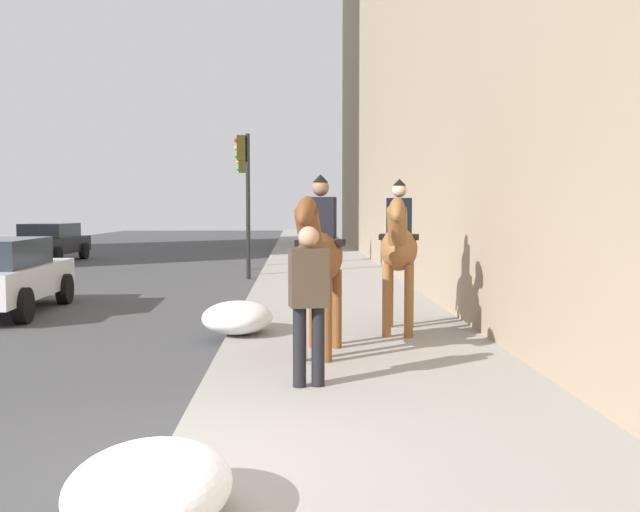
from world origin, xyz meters
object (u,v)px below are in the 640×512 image
Objects in this scene: traffic_light_far_curb at (245,189)px; car_mid_lane at (48,242)px; mounted_horse_near at (319,255)px; traffic_light_near_curb at (245,182)px; mounted_horse_far at (399,247)px; pedestrian_greeting at (309,295)px.

car_mid_lane is at bearing 63.99° from traffic_light_far_curb.
mounted_horse_near is 0.59× the size of traffic_light_far_curb.
car_mid_lane is 1.18× the size of traffic_light_far_curb.
car_mid_lane is 1.13× the size of traffic_light_near_curb.
pedestrian_greeting is (-3.25, 1.42, -0.33)m from mounted_horse_far.
mounted_horse_near reaches higher than pedestrian_greeting.
mounted_horse_far is 0.60× the size of traffic_light_far_curb.
mounted_horse_near is 0.57× the size of traffic_light_near_curb.
car_mid_lane is at bearing 48.52° from traffic_light_near_curb.
traffic_light_near_curb reaches higher than mounted_horse_near.
pedestrian_greeting is 16.27m from traffic_light_far_curb.
pedestrian_greeting is 0.41× the size of traffic_light_near_curb.
traffic_light_far_curb is (3.22, 0.21, -0.11)m from traffic_light_near_curb.
traffic_light_near_curb is 3.23m from traffic_light_far_curb.
mounted_horse_near is 1.00× the size of mounted_horse_far.
traffic_light_near_curb is (12.88, 1.56, 1.64)m from pedestrian_greeting.
mounted_horse_near is at bearing -14.18° from pedestrian_greeting.
mounted_horse_far is 13.30m from traffic_light_far_curb.
mounted_horse_far reaches higher than mounted_horse_near.
traffic_light_near_curb reaches higher than car_mid_lane.
traffic_light_far_curb is at bearing 3.66° from traffic_light_near_curb.
pedestrian_greeting is at bearing -173.75° from traffic_light_far_curb.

